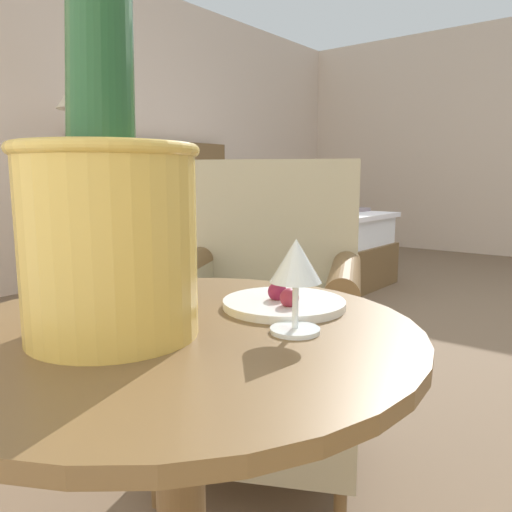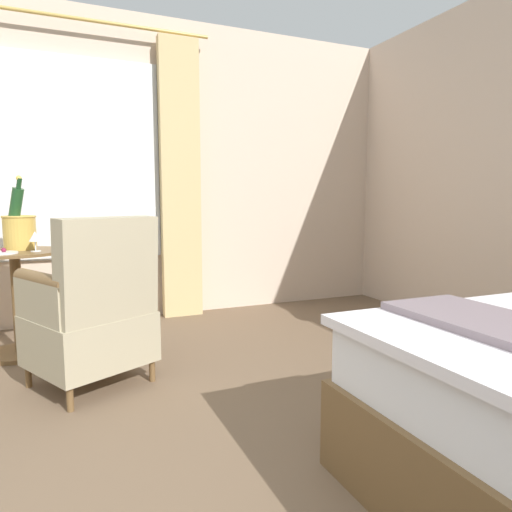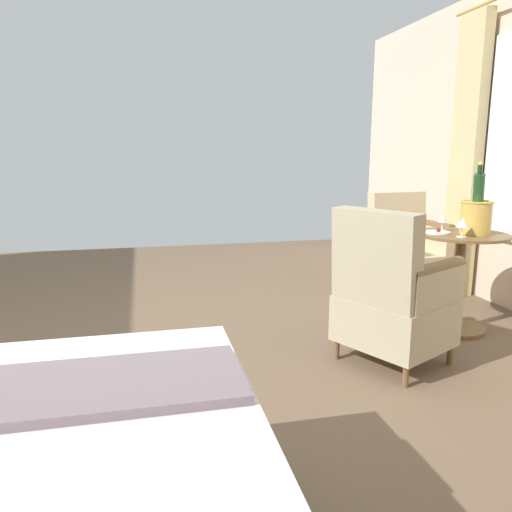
% 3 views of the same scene
% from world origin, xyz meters
% --- Properties ---
extents(ground_plane, '(8.25, 8.25, 0.00)m').
position_xyz_m(ground_plane, '(0.00, 0.00, 0.00)').
color(ground_plane, brown).
extents(wall_headboard_side, '(6.87, 0.12, 2.71)m').
position_xyz_m(wall_headboard_side, '(0.00, 3.34, 1.36)').
color(wall_headboard_side, beige).
rests_on(wall_headboard_side, ground).
extents(bed, '(1.90, 2.19, 1.29)m').
position_xyz_m(bed, '(0.26, 2.19, 0.35)').
color(bed, brown).
rests_on(bed, ground).
extents(nightstand, '(0.48, 0.48, 0.57)m').
position_xyz_m(nightstand, '(1.32, 2.89, 0.29)').
color(nightstand, brown).
rests_on(nightstand, ground).
extents(bedside_lamp, '(0.22, 0.22, 0.39)m').
position_xyz_m(bedside_lamp, '(1.32, 2.89, 0.81)').
color(bedside_lamp, gold).
rests_on(bedside_lamp, nightstand).
extents(floor_lamp_brass, '(0.34, 0.34, 1.70)m').
position_xyz_m(floor_lamp_brass, '(-0.80, 2.85, 1.43)').
color(floor_lamp_brass, olive).
rests_on(floor_lamp_brass, ground).
extents(champagne_bucket, '(0.22, 0.22, 0.51)m').
position_xyz_m(champagne_bucket, '(-2.70, -0.16, 0.89)').
color(champagne_bucket, gold).
rests_on(champagne_bucket, side_table_round).
extents(wine_glass_near_bucket, '(0.07, 0.07, 0.12)m').
position_xyz_m(wine_glass_near_bucket, '(-2.55, -0.33, 0.82)').
color(wine_glass_near_bucket, white).
rests_on(wine_glass_near_bucket, side_table_round).
extents(wine_glass_near_edge, '(0.08, 0.08, 0.14)m').
position_xyz_m(wine_glass_near_edge, '(-2.52, -0.05, 0.83)').
color(wine_glass_near_edge, white).
rests_on(wine_glass_near_edge, side_table_round).
extents(snack_plate, '(0.19, 0.19, 0.04)m').
position_xyz_m(snack_plate, '(-2.45, -0.25, 0.75)').
color(snack_plate, white).
rests_on(snack_plate, side_table_round).
extents(armchair_by_window, '(0.78, 0.79, 0.99)m').
position_xyz_m(armchair_by_window, '(-1.84, 0.26, 0.43)').
color(armchair_by_window, brown).
rests_on(armchair_by_window, ground).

